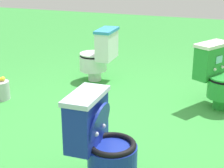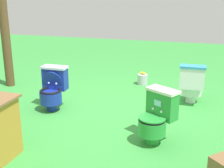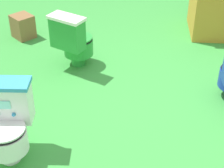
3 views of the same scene
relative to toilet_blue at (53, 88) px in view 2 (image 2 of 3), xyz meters
name	(u,v)px [view 2 (image 2 of 3)]	position (x,y,z in m)	size (l,w,h in m)	color
ground	(108,110)	(-0.91, -0.20, -0.37)	(14.00, 14.00, 0.00)	green
toilet_blue	(53,88)	(0.00, 0.00, 0.00)	(0.43, 0.49, 0.73)	#192D9E
toilet_green	(157,116)	(-1.86, 0.69, 0.00)	(0.60, 0.63, 0.73)	green
toilet_white	(192,84)	(-2.26, -0.90, 0.00)	(0.44, 0.49, 0.73)	white
wooden_post	(6,38)	(1.47, -0.93, 0.63)	(0.18, 0.18, 2.01)	brown
lemon_bucket	(143,79)	(-1.22, -1.77, -0.26)	(0.22, 0.22, 0.28)	#B7B7BF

